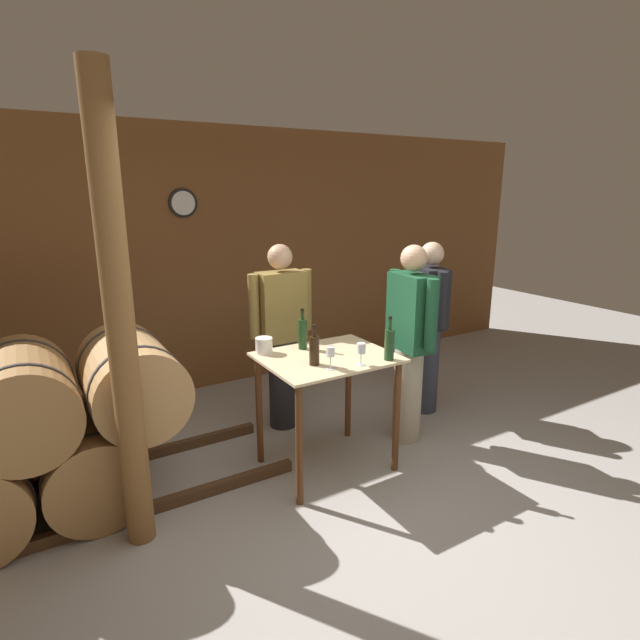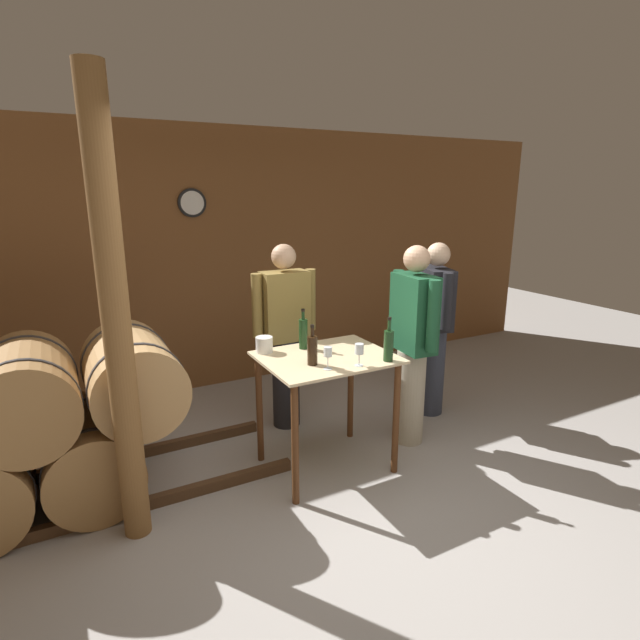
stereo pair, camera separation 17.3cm
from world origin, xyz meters
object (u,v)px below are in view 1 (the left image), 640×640
Objects in this scene: person_visitor_with_scarf at (428,325)px; wine_bottle_far_left at (314,350)px; wine_glass_near_left at (330,353)px; wine_glass_near_center at (361,349)px; wooden_post at (120,326)px; wine_bottle_center at (389,343)px; person_visitor_bearded at (410,341)px; ice_bucket at (264,345)px; wine_bottle_left at (303,333)px; person_host at (282,334)px.

wine_bottle_far_left is at bearing -162.19° from person_visitor_with_scarf.
wine_glass_near_center is at bearing -10.42° from wine_glass_near_left.
wooden_post is 1.79m from wine_bottle_center.
wine_bottle_far_left is at bearing -172.31° from person_visitor_bearded.
person_visitor_with_scarf is (1.24, 0.66, -0.15)m from wine_glass_near_center.
wine_glass_near_left is 0.98m from person_visitor_bearded.
wine_glass_near_left is 1.60m from person_visitor_with_scarf.
wine_bottle_far_left is at bearing 110.56° from wine_glass_near_left.
wooden_post is 21.29× the size of ice_bucket.
wine_bottle_far_left is 2.27× the size of ice_bucket.
wooden_post is 2.27m from person_visitor_bearded.
wine_bottle_left is 2.46× the size of ice_bucket.
ice_bucket is (-0.30, 0.06, -0.06)m from wine_bottle_left.
ice_bucket is 0.08× the size of person_host.
person_visitor_bearded is at bearing -13.31° from ice_bucket.
wine_glass_near_center is (0.17, -0.53, -0.01)m from wine_bottle_left.
person_visitor_with_scarf is (1.71, 0.08, -0.10)m from ice_bucket.
wine_bottle_left is at bearing 126.77° from wine_bottle_center.
wine_bottle_far_left is 1.81× the size of wine_glass_near_left.
wine_bottle_left is 1.96× the size of wine_glass_near_left.
ice_bucket is 0.08× the size of person_visitor_with_scarf.
wooden_post is at bearing 173.61° from wine_glass_near_center.
wine_bottle_center reaches higher than wine_bottle_far_left.
ice_bucket is 1.71m from person_visitor_with_scarf.
wine_bottle_center is 0.92m from ice_bucket.
wine_bottle_left is 0.19× the size of person_visitor_bearded.
wine_bottle_center is at bearing -6.74° from wine_glass_near_left.
wine_glass_near_left is 1.25× the size of ice_bucket.
wooden_post reaches higher than wine_glass_near_left.
wine_bottle_left is at bearing 107.61° from wine_glass_near_center.
person_host is at bearing 135.78° from person_visitor_bearded.
wine_bottle_left is at bearing -10.87° from ice_bucket.
wooden_post reaches higher than wine_glass_near_center.
wine_glass_near_left is at bearing 169.58° from wine_glass_near_center.
person_host is at bearing 94.00° from wine_glass_near_center.
person_visitor_bearded is (1.18, -0.28, -0.08)m from ice_bucket.
wine_bottle_far_left is at bearing 147.72° from wine_glass_near_center.
wine_glass_near_center is at bearing -72.39° from wine_bottle_left.
wine_glass_near_center is at bearing -32.28° from wine_bottle_far_left.
wooden_post is 1.67× the size of person_visitor_with_scarf.
wooden_post is 1.65× the size of person_host.
wine_bottle_far_left is 0.32m from wine_glass_near_center.
person_host is (0.15, 1.03, -0.15)m from wine_glass_near_left.
person_host is at bearing 51.35° from ice_bucket.
wine_glass_near_center is at bearing -6.39° from wooden_post.
wine_bottle_far_left reaches higher than ice_bucket.
person_visitor_bearded is (0.88, -0.22, -0.14)m from wine_bottle_left.
person_host is at bearing 162.67° from person_visitor_with_scarf.
wine_bottle_left is (0.11, 0.35, 0.01)m from wine_bottle_far_left.
wine_bottle_far_left is 1.00m from person_visitor_bearded.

